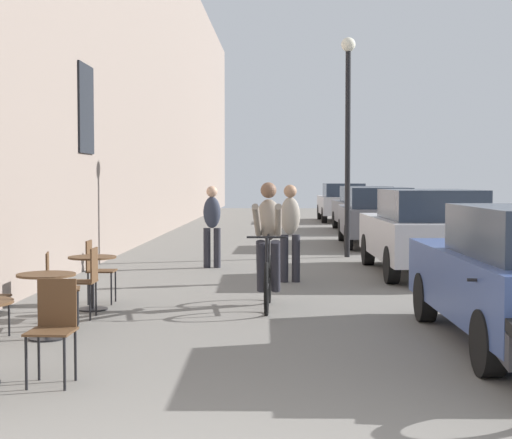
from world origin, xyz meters
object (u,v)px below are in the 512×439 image
(cyclist_on_bicycle, at_px, (268,248))
(parked_car_fourth, at_px, (364,208))
(parked_car_second, at_px, (425,230))
(pedestrian_near, at_px, (290,227))
(cafe_chair_near_toward_street, at_px, (54,323))
(parked_car_third, at_px, (377,215))
(cafe_table_far, at_px, (92,271))
(cafe_chair_far_toward_wall, at_px, (86,277))
(cafe_table_mid, at_px, (46,292))
(street_lamp, at_px, (348,118))
(cafe_chair_far_toward_street, at_px, (96,267))
(parked_car_fifth, at_px, (342,202))
(pedestrian_mid, at_px, (212,222))
(cafe_chair_mid_toward_wall, at_px, (57,284))

(cyclist_on_bicycle, bearing_deg, parked_car_fourth, 79.62)
(parked_car_second, bearing_deg, pedestrian_near, -154.32)
(cafe_chair_near_toward_street, relative_size, parked_car_third, 0.20)
(cafe_table_far, relative_size, pedestrian_near, 0.43)
(cafe_chair_far_toward_wall, distance_m, parked_car_second, 7.01)
(parked_car_second, bearing_deg, cafe_chair_far_toward_wall, -136.61)
(cafe_table_mid, height_order, parked_car_third, parked_car_third)
(cafe_chair_far_toward_wall, distance_m, parked_car_fourth, 17.74)
(cafe_table_far, bearing_deg, cafe_table_mid, -91.12)
(cafe_table_far, height_order, street_lamp, street_lamp)
(cafe_chair_near_toward_street, bearing_deg, cafe_chair_far_toward_wall, 99.13)
(cafe_chair_far_toward_wall, bearing_deg, parked_car_fourth, 72.96)
(parked_car_third, bearing_deg, cafe_chair_far_toward_street, -117.28)
(cafe_table_mid, bearing_deg, parked_car_second, 49.60)
(cafe_table_mid, xyz_separation_m, parked_car_fourth, (5.31, 18.27, 0.26))
(parked_car_third, bearing_deg, pedestrian_near, -107.41)
(pedestrian_near, bearing_deg, parked_car_fifth, 83.17)
(street_lamp, bearing_deg, parked_car_fifth, 86.16)
(pedestrian_mid, bearing_deg, cafe_chair_far_toward_wall, -100.54)
(cyclist_on_bicycle, height_order, parked_car_second, cyclist_on_bicycle)
(parked_car_fourth, height_order, parked_car_fifth, parked_car_fifth)
(cafe_chair_mid_toward_wall, relative_size, cafe_chair_far_toward_street, 1.00)
(cafe_chair_near_toward_street, bearing_deg, pedestrian_mid, 86.39)
(pedestrian_near, bearing_deg, parked_car_fourth, 78.98)
(cafe_chair_near_toward_street, relative_size, cafe_chair_mid_toward_wall, 1.00)
(parked_car_third, xyz_separation_m, parked_car_fourth, (0.26, 5.90, -0.01))
(cafe_chair_far_toward_wall, relative_size, cyclist_on_bicycle, 0.51)
(cafe_chair_near_toward_street, height_order, parked_car_second, parked_car_second)
(street_lamp, xyz_separation_m, parked_car_fourth, (1.28, 8.93, -2.32))
(cafe_chair_far_toward_wall, distance_m, parked_car_third, 12.12)
(cyclist_on_bicycle, distance_m, parked_car_fourth, 16.23)
(cafe_chair_far_toward_wall, height_order, parked_car_fourth, parked_car_fourth)
(cafe_table_mid, height_order, parked_car_fifth, parked_car_fifth)
(cafe_chair_far_toward_street, height_order, cafe_chair_far_toward_wall, same)
(cafe_table_mid, distance_m, cafe_table_far, 1.95)
(parked_car_fourth, bearing_deg, street_lamp, -98.13)
(pedestrian_mid, xyz_separation_m, parked_car_fourth, (4.12, 11.19, -0.13))
(pedestrian_near, bearing_deg, cafe_chair_far_toward_street, -138.73)
(cafe_table_far, xyz_separation_m, pedestrian_mid, (1.15, 5.13, 0.39))
(cafe_chair_mid_toward_wall, distance_m, parked_car_fourth, 18.41)
(cafe_chair_near_toward_street, bearing_deg, cafe_chair_mid_toward_wall, 105.43)
(cafe_table_mid, bearing_deg, cyclist_on_bicycle, 43.92)
(cafe_chair_near_toward_street, xyz_separation_m, cafe_table_far, (-0.59, 3.82, 0.00))
(cafe_chair_far_toward_street, height_order, pedestrian_near, pedestrian_near)
(cafe_table_far, height_order, pedestrian_mid, pedestrian_mid)
(pedestrian_mid, bearing_deg, cafe_chair_near_toward_street, -93.61)
(cafe_chair_far_toward_street, bearing_deg, parked_car_fifth, 76.95)
(parked_car_fifth, bearing_deg, cafe_chair_far_toward_street, -103.05)
(cafe_table_mid, relative_size, cafe_table_far, 1.00)
(parked_car_fourth, bearing_deg, cafe_chair_far_toward_wall, -107.04)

